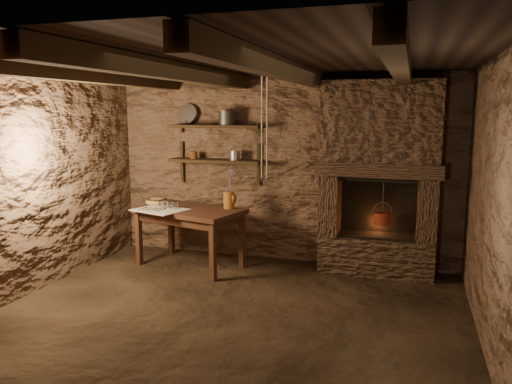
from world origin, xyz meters
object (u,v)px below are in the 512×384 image
(iron_stockpot, at_px, (227,119))
(red_pot, at_px, (382,218))
(work_table, at_px, (190,235))
(wooden_bowl, at_px, (157,202))
(stoneware_jug, at_px, (229,192))

(iron_stockpot, height_order, red_pot, iron_stockpot)
(work_table, relative_size, red_pot, 2.68)
(work_table, bearing_deg, wooden_bowl, -179.36)
(wooden_bowl, xyz_separation_m, iron_stockpot, (0.85, 0.37, 1.07))
(stoneware_jug, xyz_separation_m, iron_stockpot, (-0.15, 0.34, 0.90))
(wooden_bowl, height_order, iron_stockpot, iron_stockpot)
(stoneware_jug, relative_size, red_pot, 0.91)
(work_table, distance_m, stoneware_jug, 0.75)
(wooden_bowl, bearing_deg, iron_stockpot, 23.43)
(red_pot, bearing_deg, wooden_bowl, -175.02)
(stoneware_jug, height_order, wooden_bowl, stoneware_jug)
(stoneware_jug, height_order, red_pot, stoneware_jug)
(red_pot, bearing_deg, stoneware_jug, -173.17)
(stoneware_jug, distance_m, iron_stockpot, 0.97)
(wooden_bowl, bearing_deg, stoneware_jug, 1.50)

